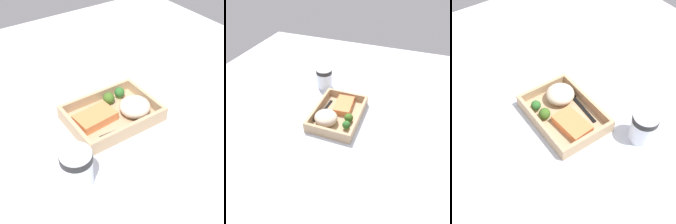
# 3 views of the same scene
# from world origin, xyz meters

# --- Properties ---
(ground_plane) EXTENTS (1.60, 1.60, 0.02)m
(ground_plane) POSITION_xyz_m (0.00, 0.00, -0.01)
(ground_plane) COLOR silver
(takeout_tray) EXTENTS (0.27, 0.19, 0.01)m
(takeout_tray) POSITION_xyz_m (0.00, 0.00, 0.01)
(takeout_tray) COLOR tan
(takeout_tray) RESTS_ON ground_plane
(tray_rim) EXTENTS (0.27, 0.19, 0.03)m
(tray_rim) POSITION_xyz_m (0.00, 0.00, 0.03)
(tray_rim) COLOR tan
(tray_rim) RESTS_ON takeout_tray
(salmon_fillet) EXTENTS (0.12, 0.08, 0.03)m
(salmon_fillet) POSITION_xyz_m (-0.05, 0.01, 0.03)
(salmon_fillet) COLOR #ED8148
(salmon_fillet) RESTS_ON takeout_tray
(mashed_potatoes) EXTENTS (0.09, 0.09, 0.05)m
(mashed_potatoes) POSITION_xyz_m (0.06, -0.03, 0.04)
(mashed_potatoes) COLOR beige
(mashed_potatoes) RESTS_ON takeout_tray
(broccoli_floret_1) EXTENTS (0.04, 0.04, 0.04)m
(broccoli_floret_1) POSITION_xyz_m (0.03, 0.06, 0.03)
(broccoli_floret_1) COLOR #759E58
(broccoli_floret_1) RESTS_ON takeout_tray
(broccoli_floret_2) EXTENTS (0.03, 0.03, 0.04)m
(broccoli_floret_2) POSITION_xyz_m (0.07, 0.06, 0.03)
(broccoli_floret_2) COLOR #84A95E
(broccoli_floret_2) RESTS_ON takeout_tray
(fork) EXTENTS (0.16, 0.03, 0.00)m
(fork) POSITION_xyz_m (0.01, -0.07, 0.01)
(fork) COLOR black
(fork) RESTS_ON takeout_tray
(paper_cup) EXTENTS (0.08, 0.08, 0.10)m
(paper_cup) POSITION_xyz_m (-0.20, -0.15, 0.06)
(paper_cup) COLOR white
(paper_cup) RESTS_ON ground_plane
(receipt_slip) EXTENTS (0.12, 0.13, 0.00)m
(receipt_slip) POSITION_xyz_m (0.13, -0.23, 0.00)
(receipt_slip) COLOR white
(receipt_slip) RESTS_ON ground_plane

